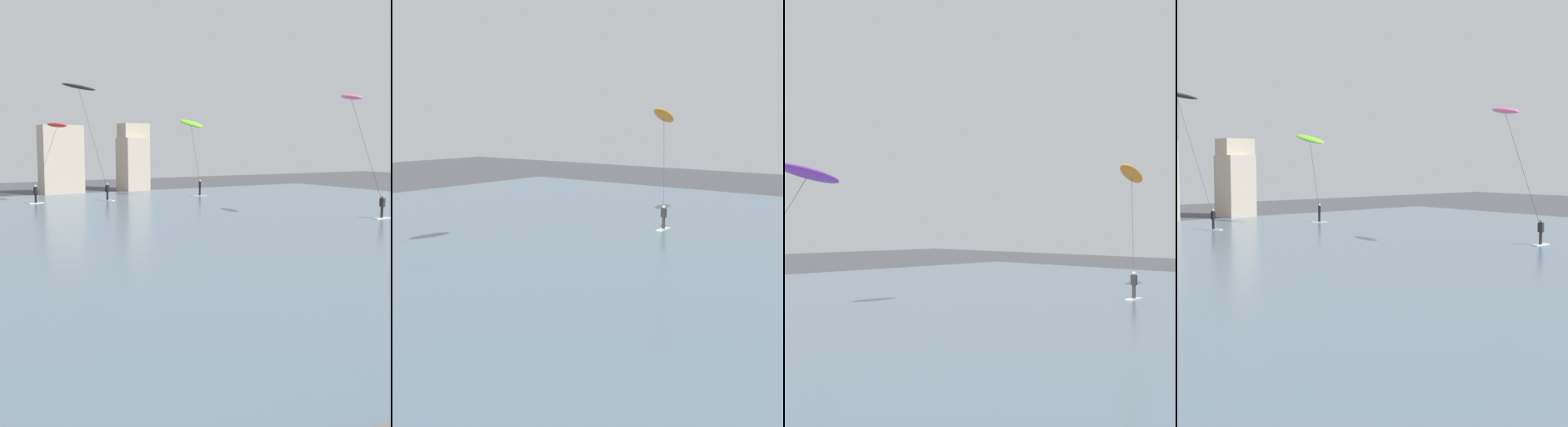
# 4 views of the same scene
# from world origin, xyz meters

# --- Properties ---
(kitesurfer_lime) EXTENTS (3.11, 3.16, 7.95)m
(kitesurfer_lime) POSITION_xyz_m (19.24, 46.78, 6.71)
(kitesurfer_lime) COLOR silver
(kitesurfer_lime) RESTS_ON water_bay
(kitesurfer_black) EXTENTS (3.84, 4.79, 11.10)m
(kitesurfer_black) POSITION_xyz_m (9.00, 49.95, 9.83)
(kitesurfer_black) COLOR silver
(kitesurfer_black) RESTS_ON water_bay
(kitesurfer_pink) EXTENTS (3.17, 3.45, 8.87)m
(kitesurfer_pink) POSITION_xyz_m (21.01, 27.21, 7.66)
(kitesurfer_pink) COLOR silver
(kitesurfer_pink) RESTS_ON water_bay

